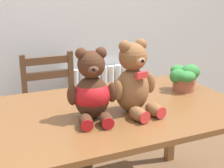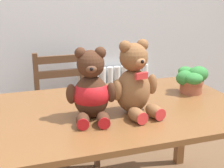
# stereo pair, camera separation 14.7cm
# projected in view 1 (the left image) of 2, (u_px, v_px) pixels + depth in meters

# --- Properties ---
(radiator) EXTENTS (0.70, 0.10, 0.66)m
(radiator) POSITION_uv_depth(u_px,v_px,m) (101.00, 104.00, 2.96)
(radiator) COLOR white
(radiator) RESTS_ON ground_plane
(dining_table) EXTENTS (1.49, 0.92, 0.71)m
(dining_table) POSITION_uv_depth(u_px,v_px,m) (112.00, 122.00, 1.76)
(dining_table) COLOR brown
(dining_table) RESTS_ON ground_plane
(wooden_chair_behind) EXTENTS (0.43, 0.46, 0.85)m
(wooden_chair_behind) POSITION_uv_depth(u_px,v_px,m) (54.00, 108.00, 2.48)
(wooden_chair_behind) COLOR brown
(wooden_chair_behind) RESTS_ON ground_plane
(teddy_bear_left) EXTENTS (0.26, 0.29, 0.37)m
(teddy_bear_left) POSITION_uv_depth(u_px,v_px,m) (92.00, 91.00, 1.56)
(teddy_bear_left) COLOR #472819
(teddy_bear_left) RESTS_ON dining_table
(teddy_bear_right) EXTENTS (0.28, 0.29, 0.39)m
(teddy_bear_right) POSITION_uv_depth(u_px,v_px,m) (134.00, 82.00, 1.64)
(teddy_bear_right) COLOR brown
(teddy_bear_right) RESTS_ON dining_table
(potted_plant) EXTENTS (0.22, 0.19, 0.17)m
(potted_plant) POSITION_uv_depth(u_px,v_px,m) (184.00, 77.00, 2.01)
(potted_plant) COLOR #9E5138
(potted_plant) RESTS_ON dining_table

